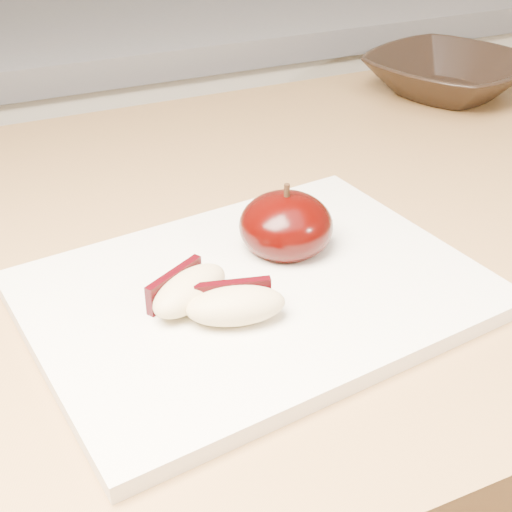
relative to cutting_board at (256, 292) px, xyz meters
name	(u,v)px	position (x,y,z in m)	size (l,w,h in m)	color
back_cabinet	(76,259)	(-0.01, 0.81, -0.44)	(2.40, 0.62, 0.94)	silver
cutting_board	(256,292)	(0.00, 0.00, 0.00)	(0.32, 0.24, 0.01)	white
apple_half	(286,226)	(0.04, 0.04, 0.02)	(0.09, 0.09, 0.06)	black
apple_wedge_a	(188,290)	(-0.05, 0.00, 0.02)	(0.07, 0.06, 0.02)	#D6BD88
apple_wedge_b	(235,304)	(-0.03, -0.03, 0.02)	(0.07, 0.05, 0.02)	#D6BD88
bowl	(448,75)	(0.41, 0.31, 0.02)	(0.19, 0.19, 0.05)	black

